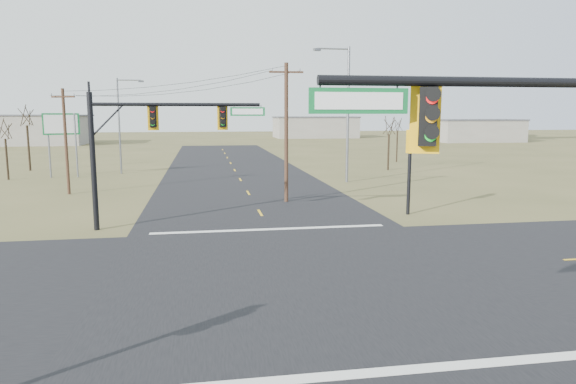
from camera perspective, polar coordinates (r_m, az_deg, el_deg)
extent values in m
plane|color=brown|center=(19.16, 0.95, -9.14)|extent=(320.00, 320.00, 0.00)
cube|color=black|center=(19.16, 0.95, -9.11)|extent=(160.00, 14.00, 0.02)
cube|color=black|center=(19.16, 0.95, -9.11)|extent=(14.00, 160.00, 0.02)
cube|color=silver|center=(12.41, 7.61, -19.41)|extent=(12.00, 0.40, 0.01)
cube|color=silver|center=(26.31, -2.02, -4.15)|extent=(12.00, 0.40, 0.01)
cube|color=#0E652E|center=(9.22, 7.88, 10.00)|extent=(1.80, 0.05, 0.45)
cylinder|color=black|center=(27.56, -20.84, 3.11)|extent=(0.28, 0.28, 6.94)
cylinder|color=black|center=(26.94, -12.24, 9.48)|extent=(8.43, 0.18, 0.18)
cube|color=#0E652E|center=(27.02, -4.50, 8.91)|extent=(1.80, 0.05, 0.45)
cylinder|color=black|center=(30.80, 13.32, 1.99)|extent=(0.21, 0.21, 4.82)
cylinder|color=#452B1D|center=(34.16, -0.19, 6.51)|extent=(0.26, 0.26, 9.17)
cube|color=#452B1D|center=(34.25, -0.20, 13.19)|extent=(2.24, 0.22, 0.12)
cylinder|color=#452B1D|center=(40.91, -23.45, 5.12)|extent=(0.22, 0.22, 7.70)
cube|color=#452B1D|center=(40.88, -23.73, 9.66)|extent=(1.78, 0.84, 0.12)
cylinder|color=slate|center=(52.46, -25.03, 4.68)|extent=(0.16, 0.16, 5.96)
cylinder|color=slate|center=(51.87, -22.48, 4.80)|extent=(0.16, 0.16, 5.96)
cube|color=#0E652E|center=(52.08, -23.90, 6.92)|extent=(3.05, 1.05, 1.99)
cylinder|color=slate|center=(44.66, 6.66, 8.43)|extent=(0.23, 0.23, 11.47)
cylinder|color=slate|center=(44.63, 5.03, 15.58)|extent=(2.75, 0.14, 0.14)
cube|color=slate|center=(44.30, 3.24, 15.52)|extent=(0.69, 0.51, 0.21)
cylinder|color=slate|center=(53.54, -18.25, 6.94)|extent=(0.19, 0.19, 9.35)
cylinder|color=slate|center=(53.47, -17.26, 11.79)|extent=(2.24, 0.11, 0.11)
cube|color=slate|center=(53.33, -16.04, 11.74)|extent=(0.56, 0.42, 0.17)
cylinder|color=black|center=(52.48, -28.77, 3.19)|extent=(0.18, 0.18, 3.70)
cylinder|color=black|center=(60.08, -26.86, 4.37)|extent=(0.22, 0.22, 4.72)
cylinder|color=black|center=(55.23, 11.10, 4.35)|extent=(0.20, 0.20, 3.76)
cylinder|color=black|center=(64.98, 12.01, 5.00)|extent=(0.17, 0.17, 3.90)
cube|color=gray|center=(114.05, -28.42, 6.04)|extent=(28.00, 14.00, 5.50)
cube|color=gray|center=(131.09, 3.01, 7.15)|extent=(20.00, 12.00, 5.00)
cube|color=gray|center=(118.37, 20.16, 6.36)|extent=(18.00, 10.00, 4.50)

